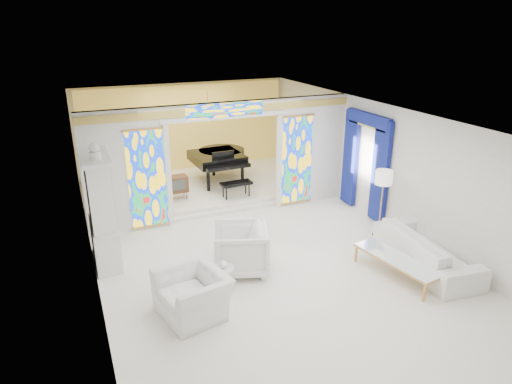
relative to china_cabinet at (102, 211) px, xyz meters
name	(u,v)px	position (x,y,z in m)	size (l,w,h in m)	color
floor	(256,246)	(3.22, -0.60, -1.17)	(12.00, 12.00, 0.00)	white
ceiling	(255,117)	(3.22, -0.60, 1.83)	(7.00, 12.00, 0.02)	white
wall_back	(185,129)	(3.22, 5.40, 0.33)	(7.00, 0.02, 3.00)	silver
wall_front	(477,361)	(3.22, -6.60, 0.33)	(7.00, 0.02, 3.00)	silver
wall_left	(87,209)	(-0.28, -0.60, 0.33)	(0.02, 12.00, 3.00)	silver
wall_right	(386,166)	(6.72, -0.60, 0.33)	(0.02, 12.00, 3.00)	silver
partition_wall	(225,155)	(3.22, 1.40, 0.48)	(7.00, 0.22, 3.00)	silver
stained_glass_left	(147,179)	(1.19, 1.29, 0.13)	(0.90, 0.04, 2.40)	gold
stained_glass_right	(297,160)	(5.25, 1.29, 0.13)	(0.90, 0.04, 2.40)	gold
stained_glass_transom	(225,110)	(3.22, 1.29, 1.65)	(2.00, 0.04, 0.34)	gold
alcove_platform	(203,186)	(3.22, 3.50, -1.08)	(6.80, 3.80, 0.18)	white
gold_curtain_back	(186,129)	(3.22, 5.28, 0.33)	(6.70, 0.10, 2.90)	#EFCB53
chandelier	(208,106)	(3.42, 3.40, 1.38)	(0.48, 0.48, 0.30)	#BA8841
blue_drapes	(365,156)	(6.62, 0.10, 0.41)	(0.14, 1.85, 2.65)	navy
china_cabinet	(102,211)	(0.00, 0.00, 0.00)	(0.56, 1.46, 2.72)	silver
armchair_left	(193,294)	(1.19, -2.53, -0.78)	(1.21, 1.06, 0.79)	white
armchair_right	(241,249)	(2.51, -1.49, -0.67)	(1.06, 1.09, 1.00)	white
sofa	(426,249)	(6.17, -2.83, -0.79)	(2.58, 1.01, 0.75)	white
side_table	(223,276)	(1.92, -2.10, -0.82)	(0.47, 0.47, 0.53)	silver
vase	(223,263)	(1.92, -2.10, -0.55)	(0.18, 0.18, 0.19)	silver
coffee_table	(397,260)	(5.30, -2.95, -0.78)	(0.89, 1.96, 0.42)	white
floor_lamp	(384,181)	(6.14, -1.27, 0.24)	(0.47, 0.47, 1.65)	#BA8841
grand_piano	(220,157)	(3.83, 3.66, -0.25)	(1.78, 2.79, 1.10)	black
tv_console	(177,184)	(2.20, 2.60, -0.56)	(0.57, 0.40, 0.66)	#54331E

